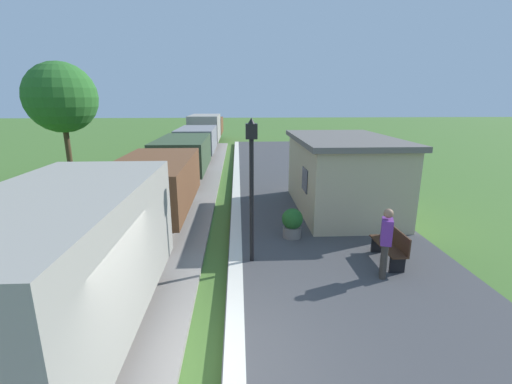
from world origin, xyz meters
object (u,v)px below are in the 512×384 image
object	(u,v)px
bench_near_hut	(391,245)
tree_trackside_far	(61,98)
freight_train	(191,147)
station_hut	(342,173)
potted_planter	(292,223)
person_waiting	(386,241)
lamp_post_near	(252,165)

from	to	relation	value
bench_near_hut	tree_trackside_far	world-z (taller)	tree_trackside_far
freight_train	station_hut	size ratio (longest dim) A/B	6.76
bench_near_hut	tree_trackside_far	distance (m)	17.53
freight_train	potted_planter	world-z (taller)	freight_train
freight_train	person_waiting	xyz separation A→B (m)	(6.32, -14.17, -0.32)
station_hut	person_waiting	distance (m)	5.35
freight_train	lamp_post_near	bearing A→B (deg)	-76.19
freight_train	person_waiting	bearing A→B (deg)	-65.97
bench_near_hut	potted_planter	distance (m)	2.91
bench_near_hut	station_hut	bearing A→B (deg)	90.36
freight_train	bench_near_hut	world-z (taller)	freight_train
potted_planter	person_waiting	bearing A→B (deg)	-55.24
station_hut	freight_train	bearing A→B (deg)	127.49
station_hut	bench_near_hut	size ratio (longest dim) A/B	3.87
station_hut	bench_near_hut	xyz separation A→B (m)	(0.03, -4.52, -0.93)
station_hut	person_waiting	bearing A→B (deg)	-95.16
freight_train	station_hut	xyz separation A→B (m)	(6.80, -8.86, 0.15)
bench_near_hut	potted_planter	bearing A→B (deg)	142.11
station_hut	potted_planter	world-z (taller)	station_hut
station_hut	tree_trackside_far	xyz separation A→B (m)	(-13.04, 6.56, 2.77)
station_hut	bench_near_hut	distance (m)	4.62
freight_train	bench_near_hut	xyz separation A→B (m)	(6.83, -13.38, -0.78)
person_waiting	lamp_post_near	world-z (taller)	lamp_post_near
bench_near_hut	person_waiting	xyz separation A→B (m)	(-0.51, -0.79, 0.46)
potted_planter	lamp_post_near	xyz separation A→B (m)	(-1.30, -1.54, 2.08)
tree_trackside_far	station_hut	bearing A→B (deg)	-26.69
lamp_post_near	bench_near_hut	bearing A→B (deg)	-3.88
bench_near_hut	potted_planter	xyz separation A→B (m)	(-2.30, 1.79, 0.00)
freight_train	lamp_post_near	distance (m)	13.59
lamp_post_near	person_waiting	bearing A→B (deg)	-18.50
freight_train	bench_near_hut	bearing A→B (deg)	-62.97
lamp_post_near	tree_trackside_far	distance (m)	14.48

